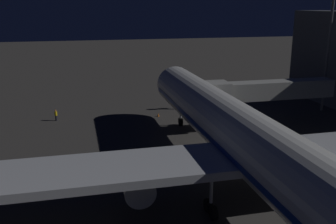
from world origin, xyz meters
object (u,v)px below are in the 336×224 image
apron_floodlight_mast (329,43)px  traffic_cone_nose_starboard (158,115)px  jet_bridge (260,91)px  ground_crew_marshaller_fwd (56,115)px  airliner_at_gate (254,147)px  traffic_cone_nose_port (185,113)px

apron_floodlight_mast → traffic_cone_nose_starboard: 29.95m
apron_floodlight_mast → traffic_cone_nose_starboard: apron_floodlight_mast is taller
jet_bridge → ground_crew_marshaller_fwd: jet_bridge is taller
airliner_at_gate → traffic_cone_nose_starboard: bearing=-85.7°
airliner_at_gate → traffic_cone_nose_port: bearing=-94.3°
airliner_at_gate → traffic_cone_nose_starboard: airliner_at_gate is taller
jet_bridge → traffic_cone_nose_starboard: (12.73, -9.24, -5.25)m
jet_bridge → traffic_cone_nose_starboard: size_ratio=35.03×
apron_floodlight_mast → jet_bridge: bearing=23.3°
apron_floodlight_mast → traffic_cone_nose_starboard: size_ratio=35.80×
jet_bridge → apron_floodlight_mast: (-14.97, -6.44, 5.79)m
apron_floodlight_mast → traffic_cone_nose_starboard: bearing=-5.8°
airliner_at_gate → traffic_cone_nose_port: 29.89m
airliner_at_gate → apron_floodlight_mast: 37.28m
apron_floodlight_mast → traffic_cone_nose_port: 25.93m
apron_floodlight_mast → airliner_at_gate: bearing=46.2°
jet_bridge → traffic_cone_nose_port: bearing=-48.0°
airliner_at_gate → traffic_cone_nose_port: (-2.20, -29.35, -5.18)m
jet_bridge → ground_crew_marshaller_fwd: size_ratio=11.11×
apron_floodlight_mast → traffic_cone_nose_port: bearing=-6.9°
airliner_at_gate → apron_floodlight_mast: bearing=-133.8°
airliner_at_gate → apron_floodlight_mast: size_ratio=3.08×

